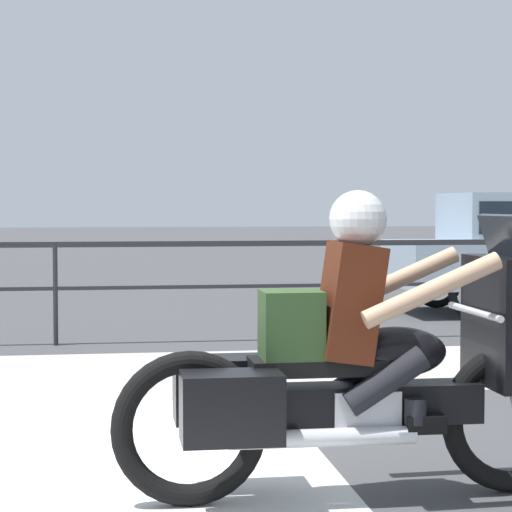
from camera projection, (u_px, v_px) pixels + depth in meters
name	position (u px, v px, depth m)	size (l,w,h in m)	color
ground_plane	(4.00, 485.00, 5.32)	(120.00, 120.00, 0.00)	#424244
sidewalk_band	(44.00, 376.00, 8.68)	(44.00, 2.40, 0.01)	#B7B2A8
crosswalk_band	(86.00, 492.00, 5.19)	(2.78, 6.00, 0.01)	silver
fence_railing	(55.00, 264.00, 10.56)	(36.00, 0.05, 1.10)	#232326
motorcycle	(359.00, 364.00, 5.05)	(2.47, 0.76, 1.57)	black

